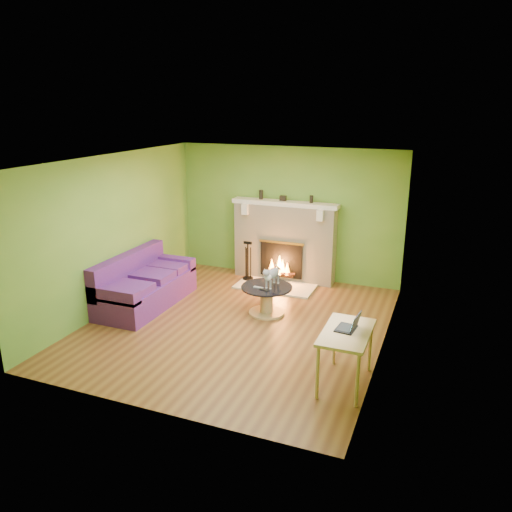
# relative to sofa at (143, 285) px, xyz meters

# --- Properties ---
(floor) EXTENTS (5.00, 5.00, 0.00)m
(floor) POSITION_rel_sofa_xyz_m (1.86, -0.16, -0.35)
(floor) COLOR brown
(floor) RESTS_ON ground
(ceiling) EXTENTS (5.00, 5.00, 0.00)m
(ceiling) POSITION_rel_sofa_xyz_m (1.86, -0.16, 2.25)
(ceiling) COLOR white
(ceiling) RESTS_ON wall_back
(wall_back) EXTENTS (5.00, 0.00, 5.00)m
(wall_back) POSITION_rel_sofa_xyz_m (1.86, 2.34, 0.95)
(wall_back) COLOR #50832B
(wall_back) RESTS_ON floor
(wall_front) EXTENTS (5.00, 0.00, 5.00)m
(wall_front) POSITION_rel_sofa_xyz_m (1.86, -2.66, 0.95)
(wall_front) COLOR #50832B
(wall_front) RESTS_ON floor
(wall_left) EXTENTS (0.00, 5.00, 5.00)m
(wall_left) POSITION_rel_sofa_xyz_m (-0.39, -0.16, 0.95)
(wall_left) COLOR #50832B
(wall_left) RESTS_ON floor
(wall_right) EXTENTS (0.00, 5.00, 5.00)m
(wall_right) POSITION_rel_sofa_xyz_m (4.11, -0.16, 0.95)
(wall_right) COLOR #50832B
(wall_right) RESTS_ON floor
(window_frame) EXTENTS (0.00, 1.20, 1.20)m
(window_frame) POSITION_rel_sofa_xyz_m (4.10, -1.06, 1.20)
(window_frame) COLOR silver
(window_frame) RESTS_ON wall_right
(window_pane) EXTENTS (0.00, 1.06, 1.06)m
(window_pane) POSITION_rel_sofa_xyz_m (4.09, -1.06, 1.20)
(window_pane) COLOR white
(window_pane) RESTS_ON wall_right
(fireplace) EXTENTS (2.10, 0.46, 1.58)m
(fireplace) POSITION_rel_sofa_xyz_m (1.86, 2.15, 0.43)
(fireplace) COLOR beige
(fireplace) RESTS_ON floor
(hearth) EXTENTS (1.50, 0.75, 0.03)m
(hearth) POSITION_rel_sofa_xyz_m (1.86, 1.64, -0.33)
(hearth) COLOR beige
(hearth) RESTS_ON floor
(mantel) EXTENTS (2.10, 0.28, 0.08)m
(mantel) POSITION_rel_sofa_xyz_m (1.86, 2.13, 1.19)
(mantel) COLOR beige
(mantel) RESTS_ON fireplace
(sofa) EXTENTS (0.90, 1.99, 0.89)m
(sofa) POSITION_rel_sofa_xyz_m (0.00, 0.00, 0.00)
(sofa) COLOR #4F1B69
(sofa) RESTS_ON floor
(coffee_table) EXTENTS (0.85, 0.85, 0.48)m
(coffee_table) POSITION_rel_sofa_xyz_m (2.14, 0.41, -0.07)
(coffee_table) COLOR tan
(coffee_table) RESTS_ON floor
(desk) EXTENTS (0.57, 0.98, 0.73)m
(desk) POSITION_rel_sofa_xyz_m (3.81, -1.28, 0.29)
(desk) COLOR tan
(desk) RESTS_ON floor
(cat) EXTENTS (0.28, 0.60, 0.37)m
(cat) POSITION_rel_sofa_xyz_m (2.22, 0.46, 0.32)
(cat) COLOR slate
(cat) RESTS_ON coffee_table
(remote_silver) EXTENTS (0.17, 0.06, 0.02)m
(remote_silver) POSITION_rel_sofa_xyz_m (2.04, 0.29, 0.14)
(remote_silver) COLOR gray
(remote_silver) RESTS_ON coffee_table
(remote_black) EXTENTS (0.16, 0.09, 0.02)m
(remote_black) POSITION_rel_sofa_xyz_m (2.16, 0.23, 0.14)
(remote_black) COLOR black
(remote_black) RESTS_ON coffee_table
(laptop) EXTENTS (0.29, 0.32, 0.22)m
(laptop) POSITION_rel_sofa_xyz_m (3.79, -1.23, 0.49)
(laptop) COLOR black
(laptop) RESTS_ON desk
(fire_tools) EXTENTS (0.21, 0.21, 0.78)m
(fire_tools) POSITION_rel_sofa_xyz_m (1.23, 1.79, 0.07)
(fire_tools) COLOR black
(fire_tools) RESTS_ON hearth
(mantel_vase_left) EXTENTS (0.08, 0.08, 0.18)m
(mantel_vase_left) POSITION_rel_sofa_xyz_m (1.36, 2.16, 1.32)
(mantel_vase_left) COLOR black
(mantel_vase_left) RESTS_ON mantel
(mantel_vase_right) EXTENTS (0.07, 0.07, 0.14)m
(mantel_vase_right) POSITION_rel_sofa_xyz_m (2.37, 2.16, 1.30)
(mantel_vase_right) COLOR black
(mantel_vase_right) RESTS_ON mantel
(mantel_box) EXTENTS (0.12, 0.08, 0.10)m
(mantel_box) POSITION_rel_sofa_xyz_m (1.81, 2.16, 1.28)
(mantel_box) COLOR black
(mantel_box) RESTS_ON mantel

